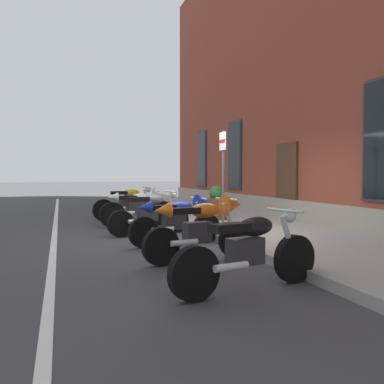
# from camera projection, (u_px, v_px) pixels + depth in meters

# --- Properties ---
(ground_plane) EXTENTS (140.00, 140.00, 0.00)m
(ground_plane) POSITION_uv_depth(u_px,v_px,m) (206.00, 238.00, 9.34)
(ground_plane) COLOR #38383A
(sidewalk) EXTENTS (32.33, 3.13, 0.15)m
(sidewalk) POSITION_uv_depth(u_px,v_px,m) (269.00, 231.00, 9.80)
(sidewalk) COLOR gray
(sidewalk) RESTS_ON ground_plane
(lane_stripe) EXTENTS (32.33, 0.12, 0.01)m
(lane_stripe) POSITION_uv_depth(u_px,v_px,m) (54.00, 245.00, 8.38)
(lane_stripe) COLOR silver
(lane_stripe) RESTS_ON ground_plane
(motorcycle_yellow_naked) EXTENTS (0.63, 2.17, 1.02)m
(motorcycle_yellow_naked) POSITION_uv_depth(u_px,v_px,m) (129.00, 204.00, 12.99)
(motorcycle_yellow_naked) COLOR black
(motorcycle_yellow_naked) RESTS_ON ground_plane
(motorcycle_white_sport) EXTENTS (0.62, 2.06, 1.03)m
(motorcycle_white_sport) POSITION_uv_depth(u_px,v_px,m) (140.00, 206.00, 11.36)
(motorcycle_white_sport) COLOR black
(motorcycle_white_sport) RESTS_ON ground_plane
(motorcycle_grey_naked) EXTENTS (0.73, 2.01, 1.02)m
(motorcycle_grey_naked) POSITION_uv_depth(u_px,v_px,m) (151.00, 214.00, 9.78)
(motorcycle_grey_naked) COLOR black
(motorcycle_grey_naked) RESTS_ON ground_plane
(motorcycle_blue_sport) EXTENTS (0.70, 1.98, 1.00)m
(motorcycle_blue_sport) POSITION_uv_depth(u_px,v_px,m) (180.00, 217.00, 8.39)
(motorcycle_blue_sport) COLOR black
(motorcycle_blue_sport) RESTS_ON ground_plane
(motorcycle_orange_sport) EXTENTS (0.70, 1.97, 1.07)m
(motorcycle_orange_sport) POSITION_uv_depth(u_px,v_px,m) (204.00, 225.00, 6.82)
(motorcycle_orange_sport) COLOR black
(motorcycle_orange_sport) RESTS_ON ground_plane
(motorcycle_black_naked) EXTENTS (0.78, 2.12, 0.97)m
(motorcycle_black_naked) POSITION_uv_depth(u_px,v_px,m) (250.00, 251.00, 5.06)
(motorcycle_black_naked) COLOR black
(motorcycle_black_naked) RESTS_ON ground_plane
(parking_sign) EXTENTS (0.36, 0.07, 2.32)m
(parking_sign) POSITION_uv_depth(u_px,v_px,m) (223.00, 164.00, 10.38)
(parking_sign) COLOR #4C4C51
(parking_sign) RESTS_ON sidewalk
(barrel_planter) EXTENTS (0.61, 0.61, 0.93)m
(barrel_planter) POSITION_uv_depth(u_px,v_px,m) (216.00, 205.00, 11.68)
(barrel_planter) COLOR brown
(barrel_planter) RESTS_ON sidewalk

